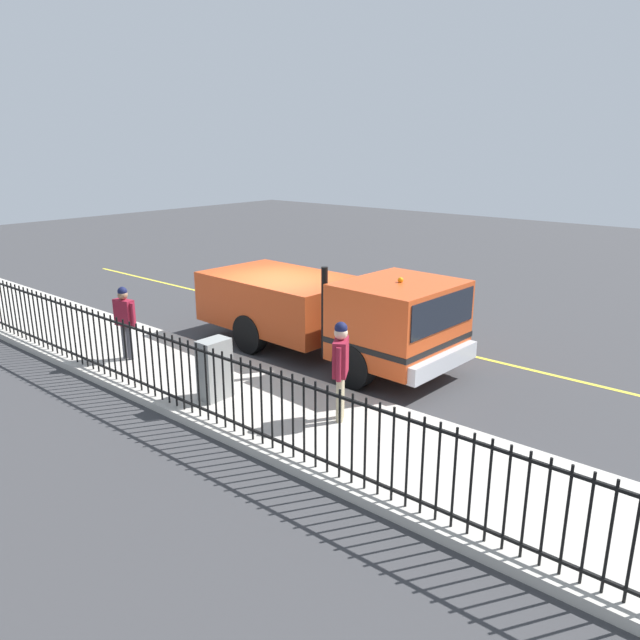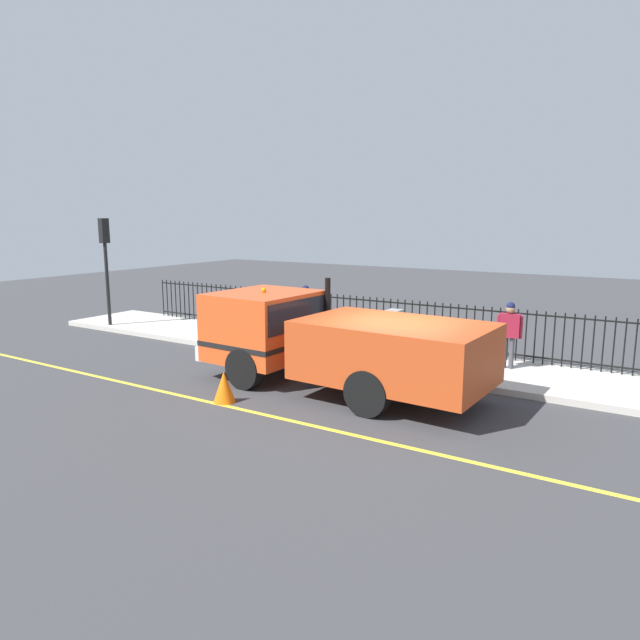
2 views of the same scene
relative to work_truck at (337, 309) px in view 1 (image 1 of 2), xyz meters
The scene contains 9 objects.
ground_plane 2.14m from the work_truck, 84.46° to the right, with size 60.74×60.74×0.00m, color #38383A.
sidewalk_slab 3.73m from the work_truck, 29.56° to the right, with size 2.95×27.61×0.16m, color #B7B2A8.
lane_marking 3.09m from the work_truck, 141.94° to the right, with size 0.12×24.85×0.01m, color yellow.
work_truck is the anchor object (origin of this frame).
worker_standing 3.65m from the work_truck, 39.82° to the left, with size 0.58×0.47×1.82m.
pedestrian_distant 4.83m from the work_truck, 44.22° to the right, with size 0.29×0.62×1.70m.
iron_fence 4.69m from the work_truck, 21.98° to the right, with size 0.04×23.51×1.40m.
utility_cabinet 3.64m from the work_truck, ahead, with size 0.60×0.40×1.19m, color gray.
traffic_cone 2.55m from the work_truck, 149.07° to the left, with size 0.48×0.48×0.68m, color orange.
Camera 1 is at (10.35, 10.17, 4.87)m, focal length 33.66 mm.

